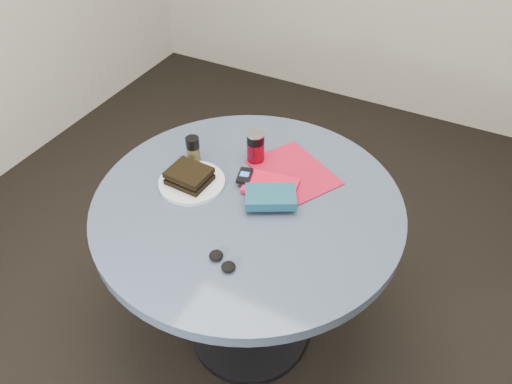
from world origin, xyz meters
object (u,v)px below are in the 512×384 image
at_px(sandwich, 189,176).
at_px(headphones, 222,261).
at_px(red_book, 271,186).
at_px(mp3_player, 245,176).
at_px(table, 248,236).
at_px(novel, 271,197).
at_px(pepper_grinder, 193,151).
at_px(plate, 192,182).
at_px(magazine, 293,172).
at_px(soda_can, 256,147).

xyz_separation_m(sandwich, headphones, (0.27, -0.25, -0.03)).
relative_size(red_book, headphones, 1.65).
xyz_separation_m(sandwich, red_book, (0.25, 0.10, -0.02)).
xyz_separation_m(sandwich, mp3_player, (0.15, 0.10, -0.01)).
xyz_separation_m(table, novel, (0.07, 0.02, 0.20)).
xyz_separation_m(pepper_grinder, headphones, (0.32, -0.35, -0.04)).
relative_size(plate, red_book, 1.28).
bearing_deg(plate, mp3_player, 31.41).
height_order(table, headphones, headphones).
height_order(pepper_grinder, magazine, pepper_grinder).
bearing_deg(magazine, novel, -60.01).
bearing_deg(table, mp3_player, 123.89).
distance_m(pepper_grinder, magazine, 0.35).
bearing_deg(magazine, table, -80.44).
distance_m(sandwich, soda_can, 0.25).
height_order(novel, mp3_player, novel).
height_order(sandwich, soda_can, soda_can).
xyz_separation_m(magazine, headphones, (-0.01, -0.46, 0.01)).
bearing_deg(table, headphones, -77.36).
bearing_deg(pepper_grinder, red_book, 0.09).
relative_size(sandwich, magazine, 0.48).
height_order(sandwich, novel, sandwich).
distance_m(mp3_player, headphones, 0.36).
xyz_separation_m(table, mp3_player, (-0.05, 0.08, 0.19)).
bearing_deg(sandwich, headphones, -42.72).
xyz_separation_m(red_book, mp3_player, (-0.09, -0.01, 0.01)).
xyz_separation_m(sandwich, magazine, (0.28, 0.21, -0.03)).
bearing_deg(pepper_grinder, novel, -12.15).
bearing_deg(soda_can, sandwich, -121.87).
bearing_deg(sandwich, mp3_player, 32.09).
bearing_deg(plate, soda_can, 58.32).
height_order(red_book, mp3_player, mp3_player).
relative_size(soda_can, headphones, 1.11).
bearing_deg(headphones, pepper_grinder, 132.03).
xyz_separation_m(soda_can, red_book, (0.11, -0.11, -0.05)).
relative_size(soda_can, mp3_player, 1.38).
relative_size(novel, headphones, 1.52).
height_order(novel, headphones, novel).
xyz_separation_m(soda_can, mp3_player, (0.02, -0.12, -0.03)).
bearing_deg(novel, table, 164.28).
bearing_deg(pepper_grinder, table, -18.72).
distance_m(novel, headphones, 0.28).
bearing_deg(sandwich, pepper_grinder, 115.29).
xyz_separation_m(sandwich, novel, (0.28, 0.03, -0.00)).
relative_size(magazine, mp3_player, 3.40).
distance_m(table, red_book, 0.20).
height_order(table, mp3_player, mp3_player).
height_order(table, plate, plate).
height_order(table, sandwich, sandwich).
bearing_deg(plate, table, 3.43).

